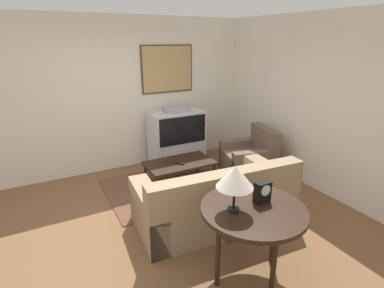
% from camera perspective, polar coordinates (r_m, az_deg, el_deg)
% --- Properties ---
extents(ground_plane, '(12.00, 12.00, 0.00)m').
position_cam_1_polar(ground_plane, '(4.09, -5.97, -15.06)').
color(ground_plane, brown).
extents(wall_back, '(12.00, 0.10, 2.70)m').
position_cam_1_polar(wall_back, '(5.50, -14.89, 8.82)').
color(wall_back, silver).
rests_on(wall_back, ground_plane).
extents(wall_right, '(0.06, 12.00, 2.70)m').
position_cam_1_polar(wall_right, '(5.06, 22.33, 7.06)').
color(wall_right, silver).
rests_on(wall_right, ground_plane).
extents(area_rug, '(2.15, 1.53, 0.01)m').
position_cam_1_polar(area_rug, '(5.04, -3.53, -7.80)').
color(area_rug, brown).
rests_on(area_rug, ground_plane).
extents(tv, '(1.01, 0.53, 1.13)m').
position_cam_1_polar(tv, '(5.65, -2.87, 1.12)').
color(tv, silver).
rests_on(tv, ground_plane).
extents(couch, '(2.08, 1.11, 0.86)m').
position_cam_1_polar(couch, '(3.98, 4.48, -10.74)').
color(couch, '#9E8466').
rests_on(couch, ground_plane).
extents(armchair, '(0.98, 0.97, 0.84)m').
position_cam_1_polar(armchair, '(5.45, 10.91, -2.79)').
color(armchair, brown).
rests_on(armchair, ground_plane).
extents(coffee_table, '(1.11, 0.64, 0.39)m').
position_cam_1_polar(coffee_table, '(4.96, -2.36, -3.85)').
color(coffee_table, black).
rests_on(coffee_table, ground_plane).
extents(console_table, '(1.01, 1.01, 0.81)m').
position_cam_1_polar(console_table, '(2.98, 11.62, -13.01)').
color(console_table, black).
rests_on(console_table, ground_plane).
extents(table_lamp, '(0.34, 0.34, 0.45)m').
position_cam_1_polar(table_lamp, '(2.70, 8.21, -6.22)').
color(table_lamp, black).
rests_on(table_lamp, console_table).
extents(mantel_clock, '(0.16, 0.10, 0.21)m').
position_cam_1_polar(mantel_clock, '(3.00, 13.26, -8.87)').
color(mantel_clock, black).
rests_on(mantel_clock, console_table).
extents(remote, '(0.13, 0.16, 0.02)m').
position_cam_1_polar(remote, '(4.88, -2.40, -3.70)').
color(remote, black).
rests_on(remote, coffee_table).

